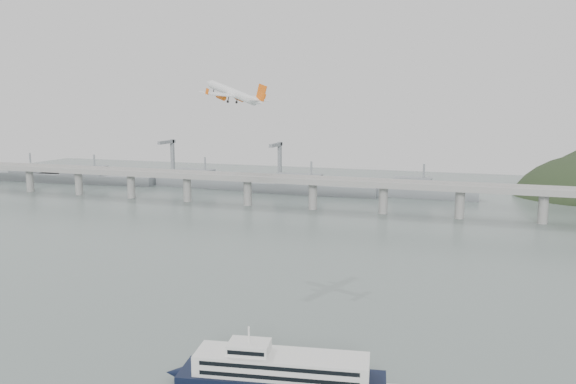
% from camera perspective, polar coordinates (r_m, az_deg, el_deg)
% --- Properties ---
extents(ground, '(900.00, 900.00, 0.00)m').
position_cam_1_polar(ground, '(208.19, -4.92, -12.15)').
color(ground, slate).
rests_on(ground, ground).
extents(bridge, '(800.00, 22.00, 23.90)m').
position_cam_1_polar(bridge, '(390.20, 6.62, 0.55)').
color(bridge, '#969694').
rests_on(bridge, ground).
extents(distant_fleet, '(453.00, 60.90, 40.00)m').
position_cam_1_polar(distant_fleet, '(505.25, -9.18, 1.13)').
color(distant_fleet, gray).
rests_on(distant_fleet, ground).
extents(ferry, '(89.75, 25.86, 16.99)m').
position_cam_1_polar(ferry, '(155.71, -0.66, -17.92)').
color(ferry, black).
rests_on(ferry, ground).
extents(airliner, '(39.50, 37.06, 14.57)m').
position_cam_1_polar(airliner, '(271.06, -5.51, 9.93)').
color(airliner, white).
rests_on(airliner, ground).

